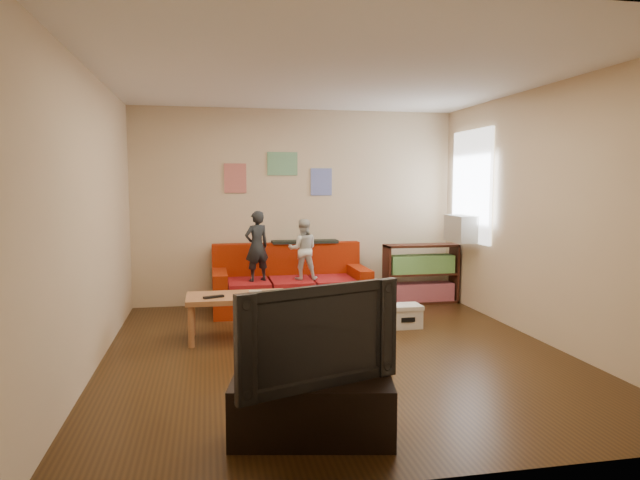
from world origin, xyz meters
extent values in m
cube|color=#3C240E|center=(0.00, 0.00, -0.01)|extent=(4.50, 5.00, 0.01)
cube|color=white|center=(0.00, 0.00, 2.71)|extent=(4.50, 5.00, 0.01)
cube|color=beige|center=(0.00, 2.50, 1.35)|extent=(4.50, 0.01, 2.70)
cube|color=beige|center=(0.00, -2.50, 1.35)|extent=(4.50, 0.01, 2.70)
cube|color=beige|center=(-2.25, 0.00, 1.35)|extent=(0.01, 5.00, 2.70)
cube|color=beige|center=(2.25, 0.00, 1.35)|extent=(0.01, 5.00, 2.70)
cube|color=#9D2306|center=(-0.17, 1.96, 0.15)|extent=(2.03, 0.92, 0.31)
cube|color=#9D2306|center=(-0.17, 2.32, 0.58)|extent=(2.03, 0.18, 0.56)
cube|color=#9D2306|center=(-1.09, 1.96, 0.43)|extent=(0.18, 0.92, 0.25)
cube|color=#9D2306|center=(0.76, 1.96, 0.43)|extent=(0.18, 0.92, 0.25)
cube|color=maroon|center=(-0.72, 1.89, 0.37)|extent=(0.53, 0.69, 0.12)
cube|color=maroon|center=(-0.17, 1.89, 0.37)|extent=(0.53, 0.69, 0.12)
cube|color=maroon|center=(0.39, 1.89, 0.37)|extent=(0.53, 0.69, 0.12)
cube|color=black|center=(0.09, 2.32, 0.87)|extent=(0.92, 0.22, 0.04)
imported|color=black|center=(-0.62, 1.86, 0.88)|extent=(0.39, 0.33, 0.91)
imported|color=silver|center=(-0.02, 1.86, 0.82)|extent=(0.42, 0.34, 0.79)
cube|color=#B57344|center=(-0.93, 0.69, 0.46)|extent=(1.08, 0.59, 0.05)
cylinder|color=#B57344|center=(-1.42, 0.45, 0.22)|extent=(0.06, 0.06, 0.43)
cylinder|color=#B57344|center=(-0.45, 0.45, 0.22)|extent=(0.06, 0.06, 0.43)
cylinder|color=#B57344|center=(-1.42, 0.93, 0.22)|extent=(0.06, 0.06, 0.43)
cylinder|color=#B57344|center=(-0.45, 0.93, 0.22)|extent=(0.06, 0.06, 0.43)
cube|color=black|center=(-1.18, 0.57, 0.50)|extent=(0.22, 0.13, 0.02)
cube|color=silver|center=(-0.73, 0.74, 0.50)|extent=(0.14, 0.07, 0.03)
cube|color=#3D1B10|center=(1.20, 2.09, 0.41)|extent=(0.03, 0.31, 0.83)
cube|color=#3D1B10|center=(2.20, 2.09, 0.41)|extent=(0.03, 0.31, 0.83)
cube|color=#3D1B10|center=(1.70, 2.09, 0.02)|extent=(1.04, 0.31, 0.03)
cube|color=#3D1B10|center=(1.70, 2.09, 0.81)|extent=(1.04, 0.31, 0.03)
cube|color=#3D1B10|center=(1.70, 2.09, 0.41)|extent=(0.97, 0.31, 0.03)
cube|color=#8C3F4D|center=(1.70, 2.09, 0.16)|extent=(0.91, 0.26, 0.25)
cube|color=#4F8C3F|center=(1.70, 2.09, 0.55)|extent=(0.91, 0.26, 0.25)
cube|color=white|center=(2.22, 1.65, 1.64)|extent=(0.04, 1.08, 1.48)
cube|color=#B7B2A3|center=(2.10, 1.65, 1.08)|extent=(0.28, 0.55, 0.35)
cube|color=#D87266|center=(-0.85, 2.48, 1.75)|extent=(0.30, 0.01, 0.40)
cube|color=#72B27F|center=(-0.20, 2.48, 1.95)|extent=(0.42, 0.01, 0.32)
cube|color=#727FCC|center=(0.35, 2.48, 1.70)|extent=(0.30, 0.01, 0.38)
cube|color=white|center=(1.01, 0.82, 0.11)|extent=(0.37, 0.28, 0.22)
cube|color=white|center=(1.01, 0.82, 0.24)|extent=(0.39, 0.30, 0.05)
cube|color=black|center=(1.01, 0.68, 0.12)|extent=(0.17, 0.00, 0.06)
cube|color=black|center=(-0.59, -1.91, 0.20)|extent=(1.11, 0.55, 0.40)
imported|color=black|center=(-0.59, -1.91, 0.73)|extent=(1.13, 0.53, 0.66)
sphere|color=white|center=(0.15, 0.57, 0.05)|extent=(0.10, 0.10, 0.09)
camera|label=1|loc=(-1.22, -5.42, 1.68)|focal=32.00mm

